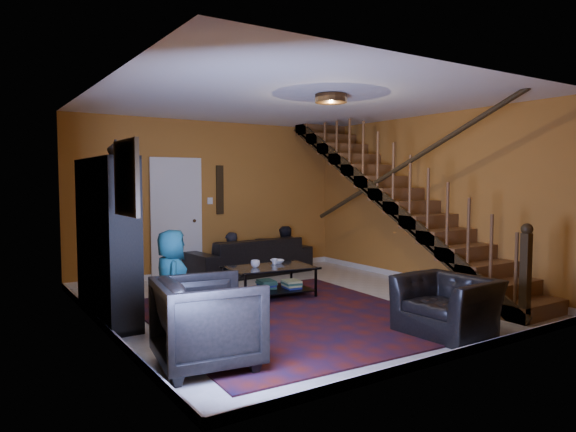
% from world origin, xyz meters
% --- Properties ---
extents(floor, '(5.50, 5.50, 0.00)m').
position_xyz_m(floor, '(0.00, 0.00, 0.00)').
color(floor, beige).
rests_on(floor, ground).
extents(room, '(5.50, 5.50, 5.50)m').
position_xyz_m(room, '(-1.33, 1.33, 0.05)').
color(room, '#AF6C27').
rests_on(room, ground).
extents(staircase, '(0.95, 5.02, 3.18)m').
position_xyz_m(staircase, '(2.12, -0.00, 1.40)').
color(staircase, brown).
rests_on(staircase, floor).
extents(bookshelf, '(0.35, 1.80, 2.00)m').
position_xyz_m(bookshelf, '(-2.40, 0.60, 0.96)').
color(bookshelf, black).
rests_on(bookshelf, floor).
extents(door, '(0.82, 0.05, 2.05)m').
position_xyz_m(door, '(-0.70, 2.73, 1.02)').
color(door, silver).
rests_on(door, floor).
extents(framed_picture, '(0.04, 0.74, 0.74)m').
position_xyz_m(framed_picture, '(-2.57, -0.90, 1.75)').
color(framed_picture, maroon).
rests_on(framed_picture, room).
extents(wall_hanging, '(0.14, 0.03, 0.90)m').
position_xyz_m(wall_hanging, '(0.15, 2.73, 1.55)').
color(wall_hanging, black).
rests_on(wall_hanging, room).
extents(ceiling_fixture, '(0.40, 0.40, 0.10)m').
position_xyz_m(ceiling_fixture, '(0.00, -0.80, 2.74)').
color(ceiling_fixture, '#3F2814').
rests_on(ceiling_fixture, room).
extents(rug, '(3.41, 3.86, 0.02)m').
position_xyz_m(rug, '(-0.47, -0.57, 0.01)').
color(rug, '#45120C').
rests_on(rug, floor).
extents(sofa, '(2.37, 1.08, 0.67)m').
position_xyz_m(sofa, '(0.54, 2.30, 0.34)').
color(sofa, black).
rests_on(sofa, floor).
extents(armchair_left, '(1.04, 1.02, 0.84)m').
position_xyz_m(armchair_left, '(-2.05, -1.62, 0.42)').
color(armchair_left, black).
rests_on(armchair_left, floor).
extents(armchair_right, '(0.93, 1.04, 0.64)m').
position_xyz_m(armchair_right, '(0.63, -2.13, 0.32)').
color(armchair_right, black).
rests_on(armchair_right, floor).
extents(person_adult_a, '(0.48, 0.34, 1.24)m').
position_xyz_m(person_adult_a, '(0.17, 2.35, 0.17)').
color(person_adult_a, black).
rests_on(person_adult_a, sofa).
extents(person_adult_b, '(0.64, 0.51, 1.29)m').
position_xyz_m(person_adult_b, '(1.31, 2.35, 0.20)').
color(person_adult_b, black).
rests_on(person_adult_b, sofa).
extents(person_child, '(0.51, 0.65, 1.17)m').
position_xyz_m(person_child, '(-1.95, -0.41, 0.59)').
color(person_child, '#18525C').
rests_on(person_child, armchair_left).
extents(coffee_table, '(1.32, 0.88, 0.47)m').
position_xyz_m(coffee_table, '(-0.15, 0.43, 0.27)').
color(coffee_table, black).
rests_on(coffee_table, floor).
extents(cup_a, '(0.17, 0.17, 0.10)m').
position_xyz_m(cup_a, '(-0.36, 0.49, 0.52)').
color(cup_a, '#999999').
rests_on(cup_a, coffee_table).
extents(cup_b, '(0.10, 0.10, 0.09)m').
position_xyz_m(cup_b, '(0.01, 0.57, 0.51)').
color(cup_b, '#999999').
rests_on(cup_b, coffee_table).
extents(bowl, '(0.26, 0.26, 0.05)m').
position_xyz_m(bowl, '(0.10, 0.63, 0.50)').
color(bowl, '#999999').
rests_on(bowl, coffee_table).
extents(vase, '(0.18, 0.18, 0.19)m').
position_xyz_m(vase, '(-2.41, 0.10, 2.10)').
color(vase, '#999999').
rests_on(vase, bookshelf).
extents(popcorn_bucket, '(0.14, 0.14, 0.15)m').
position_xyz_m(popcorn_bucket, '(-2.10, -0.91, 0.09)').
color(popcorn_bucket, red).
rests_on(popcorn_bucket, rug).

